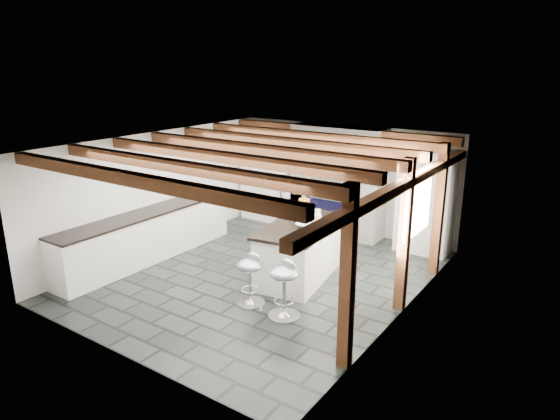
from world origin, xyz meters
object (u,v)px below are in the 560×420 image
Objects in this scene: range_cooker at (336,212)px; bar_stool_far at (251,273)px; kitchen_island at (301,250)px; bar_stool_near at (285,282)px.

bar_stool_far is (0.50, -3.64, 0.04)m from range_cooker.
range_cooker reaches higher than bar_stool_far.
bar_stool_near is at bearing -75.98° from kitchen_island.
bar_stool_near reaches higher than bar_stool_far.
range_cooker is at bearing 94.65° from kitchen_island.
range_cooker reaches higher than bar_stool_near.
kitchen_island is 2.34× the size of bar_stool_near.
bar_stool_near is (1.15, -3.69, 0.08)m from range_cooker.
range_cooker is 1.23× the size of bar_stool_far.
bar_stool_near is at bearing 4.42° from bar_stool_far.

